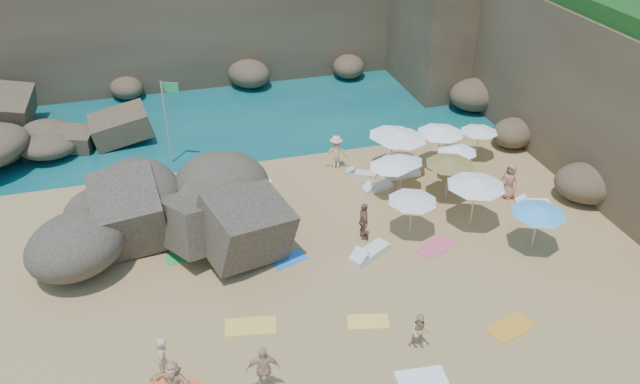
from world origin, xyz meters
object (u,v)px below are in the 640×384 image
object	(u,v)px
parasol_2	(457,149)
person_stand_4	(510,181)
parasol_0	(401,135)
person_stand_5	(108,190)
flag_pole	(168,112)
lounger_0	(253,188)
person_stand_3	(364,221)
rock_outcrop	(165,249)
person_stand_2	(336,152)
parasol_1	(441,130)
person_stand_6	(163,361)

from	to	relation	value
parasol_2	person_stand_4	world-z (taller)	parasol_2
parasol_0	person_stand_4	world-z (taller)	parasol_0
parasol_2	person_stand_5	xyz separation A→B (m)	(-16.82, 2.32, -0.93)
flag_pole	parasol_2	xyz separation A→B (m)	(13.53, -5.73, -1.20)
parasol_0	parasol_2	xyz separation A→B (m)	(2.54, -1.20, -0.55)
lounger_0	person_stand_3	xyz separation A→B (m)	(3.94, -5.29, 0.73)
rock_outcrop	lounger_0	size ratio (longest dim) A/B	3.57
parasol_2	person_stand_4	size ratio (longest dim) A/B	1.09
person_stand_3	flag_pole	bearing A→B (deg)	45.36
parasol_2	person_stand_2	bearing A→B (deg)	152.59
parasol_0	person_stand_5	distance (m)	14.40
rock_outcrop	flag_pole	world-z (taller)	flag_pole
lounger_0	person_stand_5	size ratio (longest dim) A/B	1.25
rock_outcrop	person_stand_4	world-z (taller)	person_stand_4
rock_outcrop	person_stand_3	size ratio (longest dim) A/B	4.04
parasol_1	lounger_0	distance (m)	10.02
person_stand_6	person_stand_2	bearing A→B (deg)	146.78
parasol_0	parasol_1	xyz separation A→B (m)	(2.32, 0.32, -0.18)
parasol_2	person_stand_3	bearing A→B (deg)	-149.69
rock_outcrop	person_stand_5	world-z (taller)	person_stand_5
person_stand_3	person_stand_6	bearing A→B (deg)	130.15
flag_pole	person_stand_3	world-z (taller)	flag_pole
parasol_1	person_stand_5	distance (m)	16.66
parasol_1	person_stand_6	bearing A→B (deg)	-143.49
parasol_1	parasol_2	world-z (taller)	parasol_1
person_stand_3	person_stand_4	bearing A→B (deg)	-73.76
rock_outcrop	person_stand_5	size ratio (longest dim) A/B	4.45
person_stand_4	person_stand_6	xyz separation A→B (m)	(-16.75, -7.17, 0.03)
person_stand_3	parasol_2	bearing A→B (deg)	-52.89
flag_pole	parasol_1	xyz separation A→B (m)	(13.30, -4.22, -0.83)
flag_pole	parasol_0	world-z (taller)	flag_pole
person_stand_2	person_stand_6	size ratio (longest dim) A/B	0.97
flag_pole	lounger_0	world-z (taller)	flag_pole
rock_outcrop	flag_pole	distance (m)	8.32
rock_outcrop	person_stand_4	distance (m)	16.33
person_stand_6	rock_outcrop	bearing A→B (deg)	-178.52
person_stand_3	person_stand_5	bearing A→B (deg)	67.95
rock_outcrop	person_stand_2	bearing A→B (deg)	27.59
rock_outcrop	person_stand_3	world-z (taller)	person_stand_3
flag_pole	parasol_0	distance (m)	11.90
rock_outcrop	lounger_0	distance (m)	5.84
person_stand_2	person_stand_6	xyz separation A→B (m)	(-9.61, -12.24, 0.03)
parasol_1	person_stand_4	size ratio (longest dim) A/B	1.32
parasol_1	person_stand_3	distance (m)	7.87
rock_outcrop	lounger_0	bearing A→B (deg)	39.36
parasol_0	parasol_1	distance (m)	2.34
parasol_2	person_stand_2	world-z (taller)	parasol_2
parasol_2	person_stand_3	size ratio (longest dim) A/B	1.13
person_stand_3	person_stand_5	size ratio (longest dim) A/B	1.10
lounger_0	person_stand_3	world-z (taller)	person_stand_3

